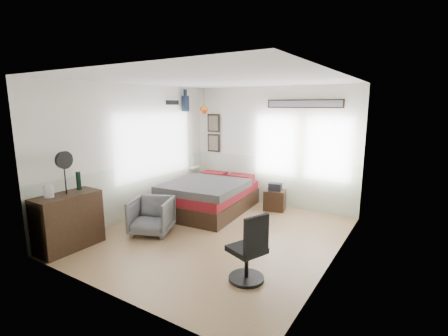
{
  "coord_description": "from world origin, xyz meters",
  "views": [
    {
      "loc": [
        3.02,
        -4.57,
        2.29
      ],
      "look_at": [
        -0.1,
        0.4,
        1.15
      ],
      "focal_mm": 26.0,
      "sensor_mm": 36.0,
      "label": 1
    }
  ],
  "objects": [
    {
      "name": "wall_decor",
      "position": [
        -1.1,
        1.96,
        2.1
      ],
      "size": [
        3.55,
        1.32,
        1.44
      ],
      "color": "black",
      "rests_on": "room_shell"
    },
    {
      "name": "task_chair",
      "position": [
        1.22,
        -1.08,
        0.38
      ],
      "size": [
        0.54,
        0.54,
        0.94
      ],
      "rotation": [
        0.0,
        0.0,
        -0.38
      ],
      "color": "black",
      "rests_on": "ground_plane"
    },
    {
      "name": "room_shell",
      "position": [
        -0.08,
        0.19,
        1.61
      ],
      "size": [
        4.02,
        4.52,
        2.71
      ],
      "color": "silver",
      "rests_on": "ground_plane"
    },
    {
      "name": "armchair",
      "position": [
        -1.06,
        -0.54,
        0.32
      ],
      "size": [
        0.92,
        0.93,
        0.65
      ],
      "primitive_type": "imported",
      "rotation": [
        0.0,
        0.0,
        0.41
      ],
      "color": "#515156",
      "rests_on": "ground_plane"
    },
    {
      "name": "bed",
      "position": [
        -0.89,
        1.07,
        0.33
      ],
      "size": [
        1.69,
        2.26,
        0.68
      ],
      "rotation": [
        0.0,
        0.0,
        0.09
      ],
      "color": "black",
      "rests_on": "ground_plane"
    },
    {
      "name": "bottle",
      "position": [
        -1.83,
        -1.41,
        1.05
      ],
      "size": [
        0.08,
        0.08,
        0.3
      ],
      "primitive_type": "cylinder",
      "color": "black",
      "rests_on": "dresser"
    },
    {
      "name": "stand_fan",
      "position": [
        -1.75,
        -1.68,
        1.44
      ],
      "size": [
        0.1,
        0.28,
        0.69
      ],
      "rotation": [
        0.0,
        0.0,
        0.1
      ],
      "color": "black",
      "rests_on": "dresser"
    },
    {
      "name": "ground_plane",
      "position": [
        0.0,
        0.0,
        -0.01
      ],
      "size": [
        4.0,
        4.5,
        0.01
      ],
      "primitive_type": "cube",
      "color": "#A57645"
    },
    {
      "name": "dresser",
      "position": [
        -1.74,
        -1.71,
        0.45
      ],
      "size": [
        0.48,
        1.0,
        0.9
      ],
      "primitive_type": "cube",
      "color": "black",
      "rests_on": "ground_plane"
    },
    {
      "name": "black_bag",
      "position": [
        0.3,
        1.88,
        0.53
      ],
      "size": [
        0.3,
        0.22,
        0.16
      ],
      "primitive_type": "cube",
      "rotation": [
        0.0,
        0.0,
        0.17
      ],
      "color": "black",
      "rests_on": "nightstand"
    },
    {
      "name": "kettle",
      "position": [
        -1.8,
        -1.94,
        1.0
      ],
      "size": [
        0.17,
        0.14,
        0.19
      ],
      "rotation": [
        0.0,
        0.0,
        0.14
      ],
      "color": "silver",
      "rests_on": "dresser"
    },
    {
      "name": "nightstand",
      "position": [
        0.3,
        1.88,
        0.22
      ],
      "size": [
        0.51,
        0.44,
        0.45
      ],
      "primitive_type": "cube",
      "rotation": [
        0.0,
        0.0,
        0.21
      ],
      "color": "black",
      "rests_on": "ground_plane"
    }
  ]
}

